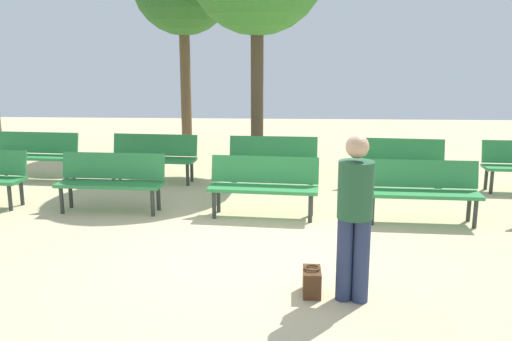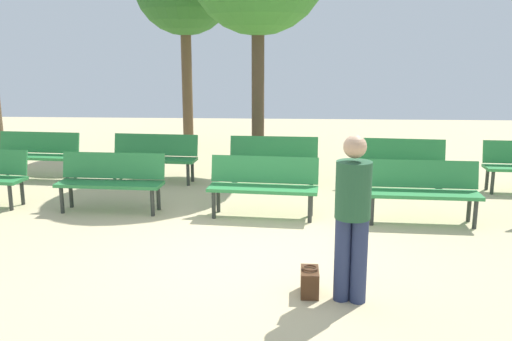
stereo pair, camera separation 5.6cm
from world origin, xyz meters
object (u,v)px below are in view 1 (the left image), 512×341
at_px(bench_r1_c0, 36,152).
at_px(bench_r0_c3, 421,187).
at_px(bench_r0_c1, 111,178).
at_px(bench_r1_c3, 398,160).
at_px(bench_r0_c2, 264,183).
at_px(bench_r1_c1, 154,155).
at_px(visitor_with_backpack, 355,208).
at_px(handbag, 312,281).
at_px(bench_r1_c2, 273,158).

bearing_deg(bench_r1_c0, bench_r0_c3, -15.05).
xyz_separation_m(bench_r0_c1, bench_r1_c3, (4.64, 1.62, 0.00)).
relative_size(bench_r0_c2, bench_r0_c3, 1.01).
relative_size(bench_r0_c1, bench_r1_c1, 0.99).
relative_size(bench_r0_c3, visitor_with_backpack, 0.98).
relative_size(bench_r0_c2, bench_r1_c1, 1.00).
xyz_separation_m(bench_r0_c2, bench_r1_c1, (-2.12, 2.06, 0.00)).
xyz_separation_m(bench_r0_c1, bench_r0_c2, (2.33, -0.16, 0.00)).
relative_size(bench_r1_c1, handbag, 5.06).
bearing_deg(bench_r1_c2, bench_r0_c2, -90.24).
bearing_deg(bench_r1_c2, bench_r1_c1, 178.85).
bearing_deg(handbag, bench_r1_c2, 96.10).
relative_size(bench_r1_c3, visitor_with_backpack, 0.99).
bearing_deg(bench_r0_c2, bench_r0_c3, 0.72).
bearing_deg(bench_r1_c3, bench_r0_c1, -155.35).
relative_size(bench_r0_c3, bench_r1_c3, 0.99).
bearing_deg(bench_r1_c2, bench_r1_c3, -0.88).
bearing_deg(bench_r1_c0, bench_r1_c2, 0.83).
height_order(bench_r0_c3, bench_r1_c2, same).
relative_size(bench_r1_c0, bench_r1_c2, 1.01).
distance_m(bench_r0_c1, visitor_with_backpack, 4.42).
xyz_separation_m(bench_r1_c1, bench_r1_c3, (4.44, -0.28, 0.00)).
bearing_deg(bench_r0_c1, bench_r0_c3, -1.36).
height_order(bench_r0_c2, bench_r1_c2, same).
height_order(bench_r1_c0, visitor_with_backpack, visitor_with_backpack).
distance_m(bench_r1_c3, visitor_with_backpack, 4.73).
distance_m(bench_r1_c0, visitor_with_backpack, 7.34).
relative_size(bench_r0_c3, bench_r1_c2, 1.00).
distance_m(bench_r0_c3, bench_r1_c3, 1.94).
bearing_deg(bench_r1_c1, bench_r1_c0, -179.09).
height_order(bench_r0_c3, bench_r1_c1, same).
distance_m(bench_r1_c0, bench_r1_c1, 2.31).
height_order(bench_r0_c3, visitor_with_backpack, visitor_with_backpack).
xyz_separation_m(bench_r0_c3, bench_r1_c2, (-2.16, 2.08, 0.00)).
height_order(bench_r1_c2, visitor_with_backpack, visitor_with_backpack).
xyz_separation_m(bench_r0_c1, bench_r1_c2, (2.42, 1.76, 0.00)).
relative_size(bench_r1_c2, handbag, 5.02).
relative_size(bench_r0_c2, visitor_with_backpack, 0.99).
relative_size(bench_r0_c1, handbag, 5.02).
bearing_deg(bench_r1_c2, bench_r0_c3, -41.33).
xyz_separation_m(bench_r0_c3, bench_r1_c3, (0.06, 1.94, 0.00)).
xyz_separation_m(bench_r0_c3, visitor_with_backpack, (-1.28, -2.58, 0.43)).
height_order(bench_r1_c0, bench_r1_c1, same).
height_order(bench_r1_c1, handbag, bench_r1_c1).
relative_size(bench_r0_c1, bench_r1_c2, 1.00).
height_order(bench_r0_c1, visitor_with_backpack, visitor_with_backpack).
relative_size(bench_r1_c0, handbag, 5.06).
relative_size(bench_r1_c1, visitor_with_backpack, 0.99).
xyz_separation_m(bench_r1_c2, handbag, (0.49, -4.57, -0.37)).
bearing_deg(bench_r0_c2, bench_r1_c2, 92.08).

